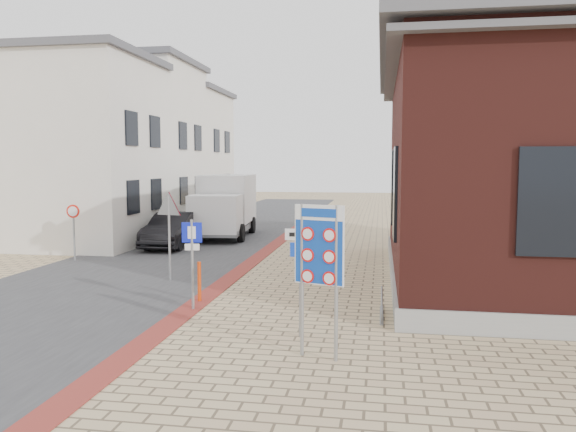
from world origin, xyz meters
The scene contains 15 objects.
ground centered at (0.00, 0.00, 0.00)m, with size 120.00×120.00×0.00m, color tan.
road_strip centered at (-5.50, 15.00, 0.01)m, with size 7.00×60.00×0.02m, color #38383A.
curb_strip centered at (-2.00, 10.00, 0.01)m, with size 0.60×40.00×0.02m, color maroon.
townhouse_near centered at (-10.99, 12.00, 4.17)m, with size 7.40×6.40×8.30m.
townhouse_mid centered at (-10.99, 18.00, 4.57)m, with size 7.40×6.40×9.10m.
townhouse_far centered at (-10.99, 24.00, 4.17)m, with size 7.40×6.40×8.30m.
bike_rack centered at (2.65, 2.20, 0.26)m, with size 0.08×1.80×0.60m.
sedan centered at (-6.21, 11.97, 0.74)m, with size 1.57×4.49×1.48m, color black.
box_truck centered at (-4.93, 15.54, 1.56)m, with size 2.82×5.93×3.02m.
border_sign centered at (1.51, -0.90, 2.03)m, with size 0.93×0.34×2.83m.
essen_sign centered at (1.00, 0.30, 1.58)m, with size 0.65×0.09×2.39m.
parking_sign centered at (-1.90, 2.00, 1.49)m, with size 0.49×0.09×2.22m.
yield_sign centered at (-3.72, 5.16, 2.06)m, with size 0.94×0.29×2.68m.
speed_sign centered at (-8.50, 7.96, 1.37)m, with size 0.49×0.08×2.08m.
bollard centered at (-2.00, 2.80, 0.52)m, with size 0.09×0.09×1.05m, color red.
Camera 1 is at (2.59, -10.88, 3.55)m, focal length 35.00 mm.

